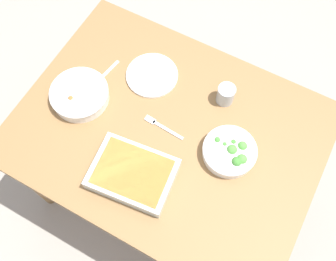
% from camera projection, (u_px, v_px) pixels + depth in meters
% --- Properties ---
extents(ground_plane, '(6.00, 6.00, 0.00)m').
position_uv_depth(ground_plane, '(168.00, 184.00, 2.19)').
color(ground_plane, '#9E9389').
extents(dining_table, '(1.20, 0.90, 0.74)m').
position_uv_depth(dining_table, '(168.00, 139.00, 1.60)').
color(dining_table, olive).
rests_on(dining_table, ground_plane).
extents(stew_bowl, '(0.24, 0.24, 0.06)m').
position_uv_depth(stew_bowl, '(80.00, 94.00, 1.55)').
color(stew_bowl, white).
rests_on(stew_bowl, dining_table).
extents(broccoli_bowl, '(0.21, 0.21, 0.07)m').
position_uv_depth(broccoli_bowl, '(230.00, 152.00, 1.44)').
color(broccoli_bowl, white).
rests_on(broccoli_bowl, dining_table).
extents(baking_dish, '(0.32, 0.25, 0.06)m').
position_uv_depth(baking_dish, '(133.00, 174.00, 1.40)').
color(baking_dish, silver).
rests_on(baking_dish, dining_table).
extents(drink_cup, '(0.07, 0.07, 0.08)m').
position_uv_depth(drink_cup, '(226.00, 95.00, 1.54)').
color(drink_cup, '#B2BCC6').
rests_on(drink_cup, dining_table).
extents(side_plate, '(0.22, 0.22, 0.01)m').
position_uv_depth(side_plate, '(152.00, 75.00, 1.61)').
color(side_plate, white).
rests_on(side_plate, dining_table).
extents(spoon_by_stew, '(0.05, 0.18, 0.01)m').
position_uv_depth(spoon_by_stew, '(100.00, 79.00, 1.61)').
color(spoon_by_stew, silver).
rests_on(spoon_by_stew, dining_table).
extents(fork_on_table, '(0.18, 0.03, 0.01)m').
position_uv_depth(fork_on_table, '(161.00, 126.00, 1.52)').
color(fork_on_table, silver).
rests_on(fork_on_table, dining_table).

